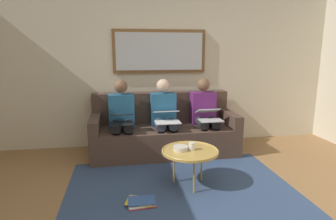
{
  "coord_description": "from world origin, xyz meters",
  "views": [
    {
      "loc": [
        0.66,
        2.17,
        1.58
      ],
      "look_at": [
        0.0,
        -1.7,
        0.75
      ],
      "focal_mm": 30.62,
      "sensor_mm": 36.0,
      "label": 1
    }
  ],
  "objects_px": {
    "bowl": "(181,148)",
    "person_middle": "(164,114)",
    "framed_mirror": "(160,51)",
    "person_right": "(122,116)",
    "couch": "(164,132)",
    "person_left": "(205,113)",
    "laptop_silver": "(209,115)",
    "laptop_white": "(167,116)",
    "laptop_black": "(122,119)",
    "cup": "(192,146)",
    "magazine_stack": "(141,202)",
    "coffee_table": "(190,151)"
  },
  "relations": [
    {
      "from": "framed_mirror",
      "to": "cup",
      "type": "height_order",
      "value": "framed_mirror"
    },
    {
      "from": "bowl",
      "to": "laptop_white",
      "type": "relative_size",
      "value": 0.44
    },
    {
      "from": "bowl",
      "to": "laptop_silver",
      "type": "relative_size",
      "value": 0.45
    },
    {
      "from": "coffee_table",
      "to": "laptop_white",
      "type": "bearing_deg",
      "value": -82.23
    },
    {
      "from": "person_middle",
      "to": "laptop_white",
      "type": "bearing_deg",
      "value": 90.0
    },
    {
      "from": "bowl",
      "to": "laptop_silver",
      "type": "distance_m",
      "value": 1.11
    },
    {
      "from": "cup",
      "to": "laptop_silver",
      "type": "xyz_separation_m",
      "value": [
        -0.49,
        -0.91,
        0.15
      ]
    },
    {
      "from": "bowl",
      "to": "laptop_black",
      "type": "xyz_separation_m",
      "value": [
        0.66,
        -0.88,
        0.17
      ]
    },
    {
      "from": "framed_mirror",
      "to": "laptop_black",
      "type": "relative_size",
      "value": 4.62
    },
    {
      "from": "couch",
      "to": "laptop_silver",
      "type": "xyz_separation_m",
      "value": [
        -0.64,
        0.3,
        0.32
      ]
    },
    {
      "from": "framed_mirror",
      "to": "person_middle",
      "type": "distance_m",
      "value": 1.05
    },
    {
      "from": "cup",
      "to": "person_right",
      "type": "bearing_deg",
      "value": -55.46
    },
    {
      "from": "framed_mirror",
      "to": "magazine_stack",
      "type": "relative_size",
      "value": 4.61
    },
    {
      "from": "person_left",
      "to": "laptop_black",
      "type": "relative_size",
      "value": 3.5
    },
    {
      "from": "person_middle",
      "to": "framed_mirror",
      "type": "bearing_deg",
      "value": -90.0
    },
    {
      "from": "framed_mirror",
      "to": "laptop_black",
      "type": "bearing_deg",
      "value": 47.94
    },
    {
      "from": "framed_mirror",
      "to": "bowl",
      "type": "bearing_deg",
      "value": 90.56
    },
    {
      "from": "magazine_stack",
      "to": "laptop_silver",
      "type": "bearing_deg",
      "value": -131.59
    },
    {
      "from": "couch",
      "to": "laptop_black",
      "type": "distance_m",
      "value": 0.78
    },
    {
      "from": "bowl",
      "to": "framed_mirror",
      "type": "bearing_deg",
      "value": -89.44
    },
    {
      "from": "person_right",
      "to": "bowl",
      "type": "bearing_deg",
      "value": 120.13
    },
    {
      "from": "framed_mirror",
      "to": "person_right",
      "type": "xyz_separation_m",
      "value": [
        0.64,
        0.46,
        -0.94
      ]
    },
    {
      "from": "laptop_white",
      "to": "couch",
      "type": "bearing_deg",
      "value": -90.0
    },
    {
      "from": "cup",
      "to": "laptop_silver",
      "type": "relative_size",
      "value": 0.24
    },
    {
      "from": "person_middle",
      "to": "person_right",
      "type": "distance_m",
      "value": 0.64
    },
    {
      "from": "person_left",
      "to": "magazine_stack",
      "type": "relative_size",
      "value": 3.49
    },
    {
      "from": "couch",
      "to": "framed_mirror",
      "type": "height_order",
      "value": "framed_mirror"
    },
    {
      "from": "laptop_silver",
      "to": "person_middle",
      "type": "height_order",
      "value": "person_middle"
    },
    {
      "from": "couch",
      "to": "laptop_white",
      "type": "xyz_separation_m",
      "value": [
        0.0,
        0.31,
        0.32
      ]
    },
    {
      "from": "person_left",
      "to": "person_middle",
      "type": "relative_size",
      "value": 1.0
    },
    {
      "from": "coffee_table",
      "to": "magazine_stack",
      "type": "xyz_separation_m",
      "value": [
        0.6,
        0.34,
        -0.4
      ]
    },
    {
      "from": "framed_mirror",
      "to": "person_right",
      "type": "distance_m",
      "value": 1.23
    },
    {
      "from": "coffee_table",
      "to": "cup",
      "type": "xyz_separation_m",
      "value": [
        -0.02,
        -0.01,
        0.06
      ]
    },
    {
      "from": "person_left",
      "to": "laptop_white",
      "type": "bearing_deg",
      "value": 20.31
    },
    {
      "from": "couch",
      "to": "bowl",
      "type": "xyz_separation_m",
      "value": [
        -0.02,
        1.2,
        0.15
      ]
    },
    {
      "from": "laptop_silver",
      "to": "laptop_white",
      "type": "relative_size",
      "value": 0.98
    },
    {
      "from": "person_left",
      "to": "laptop_white",
      "type": "xyz_separation_m",
      "value": [
        0.64,
        0.24,
        0.03
      ]
    },
    {
      "from": "couch",
      "to": "person_left",
      "type": "height_order",
      "value": "person_left"
    },
    {
      "from": "cup",
      "to": "framed_mirror",
      "type": "bearing_deg",
      "value": -84.79
    },
    {
      "from": "cup",
      "to": "person_middle",
      "type": "bearing_deg",
      "value": -82.73
    },
    {
      "from": "laptop_black",
      "to": "couch",
      "type": "bearing_deg",
      "value": -153.35
    },
    {
      "from": "laptop_black",
      "to": "magazine_stack",
      "type": "height_order",
      "value": "laptop_black"
    },
    {
      "from": "bowl",
      "to": "person_middle",
      "type": "xyz_separation_m",
      "value": [
        0.02,
        -1.13,
        0.15
      ]
    },
    {
      "from": "bowl",
      "to": "person_right",
      "type": "relative_size",
      "value": 0.15
    },
    {
      "from": "couch",
      "to": "magazine_stack",
      "type": "xyz_separation_m",
      "value": [
        0.48,
        1.56,
        -0.29
      ]
    },
    {
      "from": "bowl",
      "to": "coffee_table",
      "type": "bearing_deg",
      "value": 169.85
    },
    {
      "from": "person_middle",
      "to": "laptop_white",
      "type": "height_order",
      "value": "person_middle"
    },
    {
      "from": "laptop_white",
      "to": "magazine_stack",
      "type": "distance_m",
      "value": 1.47
    },
    {
      "from": "bowl",
      "to": "laptop_silver",
      "type": "bearing_deg",
      "value": -124.82
    },
    {
      "from": "laptop_silver",
      "to": "laptop_black",
      "type": "distance_m",
      "value": 1.28
    }
  ]
}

